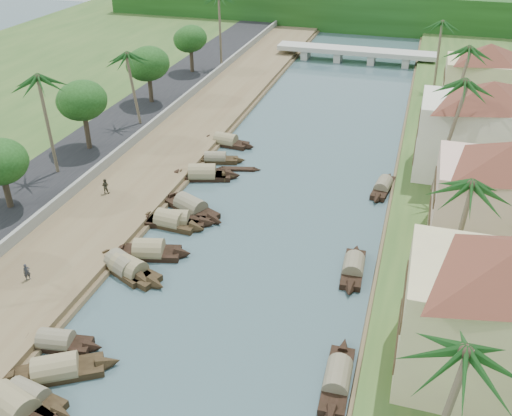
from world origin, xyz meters
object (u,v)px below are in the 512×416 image
(sampan_0, at_px, (29,397))
(sampan_1, at_px, (13,408))
(bridge, at_px, (355,52))
(person_near, at_px, (27,272))
(building_near, at_px, (509,314))

(sampan_0, relative_size, sampan_1, 0.84)
(sampan_0, bearing_deg, bridge, 94.01)
(person_near, bearing_deg, building_near, -55.64)
(sampan_1, bearing_deg, bridge, 101.11)
(bridge, bearing_deg, sampan_0, -96.01)
(bridge, height_order, person_near, bridge)
(bridge, height_order, sampan_0, bridge)
(building_near, distance_m, person_near, 35.18)
(sampan_1, bearing_deg, sampan_0, 85.85)
(bridge, bearing_deg, building_near, -75.61)
(building_near, bearing_deg, person_near, 178.68)
(bridge, xyz_separation_m, building_near, (18.99, -74.00, 4.66))
(building_near, relative_size, sampan_1, 1.70)
(sampan_0, bearing_deg, building_near, 28.33)
(sampan_1, distance_m, person_near, 12.94)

